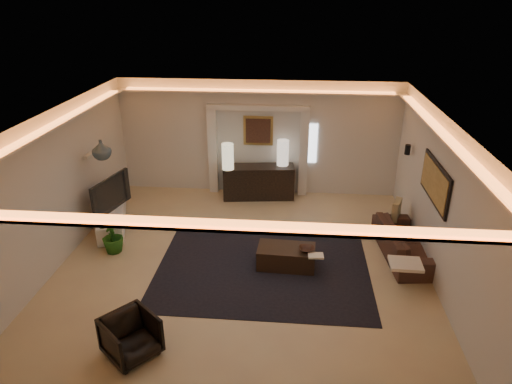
# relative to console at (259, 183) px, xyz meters

# --- Properties ---
(floor) EXTENTS (7.00, 7.00, 0.00)m
(floor) POSITION_rel_console_xyz_m (-0.04, -3.09, -0.40)
(floor) COLOR #CFBB88
(floor) RESTS_ON ground
(ceiling) EXTENTS (7.00, 7.00, 0.00)m
(ceiling) POSITION_rel_console_xyz_m (-0.04, -3.09, 2.50)
(ceiling) COLOR white
(ceiling) RESTS_ON ground
(wall_back) EXTENTS (7.00, 0.00, 7.00)m
(wall_back) POSITION_rel_console_xyz_m (-0.04, 0.41, 1.05)
(wall_back) COLOR silver
(wall_back) RESTS_ON ground
(wall_front) EXTENTS (7.00, 0.00, 7.00)m
(wall_front) POSITION_rel_console_xyz_m (-0.04, -6.59, 1.05)
(wall_front) COLOR silver
(wall_front) RESTS_ON ground
(wall_left) EXTENTS (0.00, 7.00, 7.00)m
(wall_left) POSITION_rel_console_xyz_m (-3.54, -3.09, 1.05)
(wall_left) COLOR silver
(wall_left) RESTS_ON ground
(wall_right) EXTENTS (0.00, 7.00, 7.00)m
(wall_right) POSITION_rel_console_xyz_m (3.46, -3.09, 1.05)
(wall_right) COLOR silver
(wall_right) RESTS_ON ground
(cove_soffit) EXTENTS (7.00, 7.00, 0.04)m
(cove_soffit) POSITION_rel_console_xyz_m (-0.04, -3.09, 2.22)
(cove_soffit) COLOR silver
(cove_soffit) RESTS_ON ceiling
(daylight_slit) EXTENTS (0.25, 0.03, 1.00)m
(daylight_slit) POSITION_rel_console_xyz_m (1.31, 0.39, 0.95)
(daylight_slit) COLOR white
(daylight_slit) RESTS_ON wall_back
(area_rug) EXTENTS (4.00, 3.00, 0.01)m
(area_rug) POSITION_rel_console_xyz_m (0.36, -3.29, -0.39)
(area_rug) COLOR black
(area_rug) RESTS_ON ground
(pilaster_left) EXTENTS (0.22, 0.20, 2.20)m
(pilaster_left) POSITION_rel_console_xyz_m (-1.19, 0.31, 0.70)
(pilaster_left) COLOR silver
(pilaster_left) RESTS_ON ground
(pilaster_right) EXTENTS (0.22, 0.20, 2.20)m
(pilaster_right) POSITION_rel_console_xyz_m (1.11, 0.31, 0.70)
(pilaster_right) COLOR silver
(pilaster_right) RESTS_ON ground
(alcove_header) EXTENTS (2.52, 0.20, 0.12)m
(alcove_header) POSITION_rel_console_xyz_m (-0.04, 0.31, 1.85)
(alcove_header) COLOR silver
(alcove_header) RESTS_ON wall_back
(painting_frame) EXTENTS (0.74, 0.04, 0.74)m
(painting_frame) POSITION_rel_console_xyz_m (-0.04, 0.38, 1.25)
(painting_frame) COLOR tan
(painting_frame) RESTS_ON wall_back
(painting_canvas) EXTENTS (0.62, 0.02, 0.62)m
(painting_canvas) POSITION_rel_console_xyz_m (-0.04, 0.35, 1.25)
(painting_canvas) COLOR #4C2D1E
(painting_canvas) RESTS_ON wall_back
(art_panel_frame) EXTENTS (0.04, 1.64, 0.74)m
(art_panel_frame) POSITION_rel_console_xyz_m (3.43, -2.79, 1.30)
(art_panel_frame) COLOR black
(art_panel_frame) RESTS_ON wall_right
(art_panel_gold) EXTENTS (0.02, 1.50, 0.62)m
(art_panel_gold) POSITION_rel_console_xyz_m (3.40, -2.79, 1.30)
(art_panel_gold) COLOR tan
(art_panel_gold) RESTS_ON wall_right
(wall_sconce) EXTENTS (0.12, 0.12, 0.22)m
(wall_sconce) POSITION_rel_console_xyz_m (3.34, -0.89, 1.28)
(wall_sconce) COLOR black
(wall_sconce) RESTS_ON wall_right
(wall_niche) EXTENTS (0.10, 0.55, 0.04)m
(wall_niche) POSITION_rel_console_xyz_m (-3.48, -1.69, 1.25)
(wall_niche) COLOR silver
(wall_niche) RESTS_ON wall_left
(console) EXTENTS (1.82, 0.75, 0.88)m
(console) POSITION_rel_console_xyz_m (0.00, 0.00, 0.00)
(console) COLOR black
(console) RESTS_ON ground
(lamp_left) EXTENTS (0.35, 0.35, 0.64)m
(lamp_left) POSITION_rel_console_xyz_m (-0.73, -0.25, 0.69)
(lamp_left) COLOR #FFF7C5
(lamp_left) RESTS_ON console
(lamp_right) EXTENTS (0.38, 0.38, 0.64)m
(lamp_right) POSITION_rel_console_xyz_m (0.59, 0.16, 0.69)
(lamp_right) COLOR white
(lamp_right) RESTS_ON console
(media_ledge) EXTENTS (1.16, 2.16, 0.39)m
(media_ledge) POSITION_rel_console_xyz_m (-3.16, -1.77, -0.18)
(media_ledge) COLOR white
(media_ledge) RESTS_ON ground
(tv) EXTENTS (1.32, 0.47, 0.76)m
(tv) POSITION_rel_console_xyz_m (-3.19, -1.85, 0.43)
(tv) COLOR black
(tv) RESTS_ON media_ledge
(figurine) EXTENTS (0.19, 0.19, 0.40)m
(figurine) POSITION_rel_console_xyz_m (-3.19, -0.72, 0.24)
(figurine) COLOR black
(figurine) RESTS_ON media_ledge
(ginger_jar) EXTENTS (0.51, 0.51, 0.41)m
(ginger_jar) POSITION_rel_console_xyz_m (-3.06, -2.04, 1.47)
(ginger_jar) COLOR #466572
(ginger_jar) RESTS_ON wall_niche
(plant) EXTENTS (0.51, 0.51, 0.76)m
(plant) POSITION_rel_console_xyz_m (-2.70, -2.92, -0.02)
(plant) COLOR #1E5113
(plant) RESTS_ON ground
(sofa) EXTENTS (2.08, 0.99, 0.59)m
(sofa) POSITION_rel_console_xyz_m (3.11, -2.52, -0.11)
(sofa) COLOR #312015
(sofa) RESTS_ON ground
(throw_blanket) EXTENTS (0.56, 0.46, 0.06)m
(throw_blanket) POSITION_rel_console_xyz_m (2.86, -3.74, 0.15)
(throw_blanket) COLOR #FFDFC1
(throw_blanket) RESTS_ON sofa
(throw_pillow) EXTENTS (0.28, 0.45, 0.43)m
(throw_pillow) POSITION_rel_console_xyz_m (3.11, -1.59, 0.15)
(throw_pillow) COLOR #9C8D62
(throw_pillow) RESTS_ON sofa
(coffee_table) EXTENTS (1.11, 0.64, 0.40)m
(coffee_table) POSITION_rel_console_xyz_m (0.79, -3.14, -0.20)
(coffee_table) COLOR black
(coffee_table) RESTS_ON ground
(bowl) EXTENTS (0.33, 0.33, 0.07)m
(bowl) POSITION_rel_console_xyz_m (1.17, -3.22, 0.05)
(bowl) COLOR #2F1F18
(bowl) RESTS_ON coffee_table
(magazine) EXTENTS (0.29, 0.22, 0.03)m
(magazine) POSITION_rel_console_xyz_m (1.34, -3.41, 0.02)
(magazine) COLOR beige
(magazine) RESTS_ON coffee_table
(armchair) EXTENTS (0.99, 0.99, 0.65)m
(armchair) POSITION_rel_console_xyz_m (-1.36, -5.68, -0.08)
(armchair) COLOR black
(armchair) RESTS_ON ground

